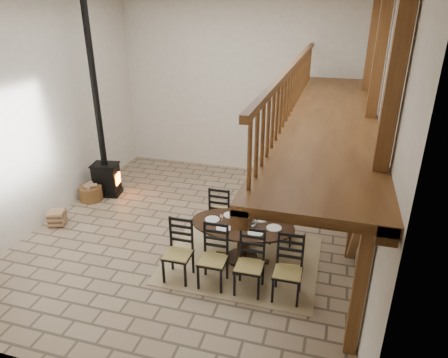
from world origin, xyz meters
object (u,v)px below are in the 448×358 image
(log_basket, at_px, (91,192))
(log_stack, at_px, (57,218))
(dining_table, at_px, (241,245))
(wood_stove, at_px, (103,155))

(log_basket, distance_m, log_stack, 1.35)
(log_basket, bearing_deg, log_stack, -90.57)
(dining_table, bearing_deg, wood_stove, 153.38)
(dining_table, bearing_deg, log_stack, 176.02)
(dining_table, xyz_separation_m, log_basket, (-4.43, 1.61, -0.21))
(wood_stove, bearing_deg, log_stack, -107.74)
(log_basket, relative_size, log_stack, 1.25)
(dining_table, relative_size, log_basket, 4.28)
(dining_table, bearing_deg, log_basket, 159.32)
(wood_stove, xyz_separation_m, log_stack, (-0.25, -1.78, -0.94))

